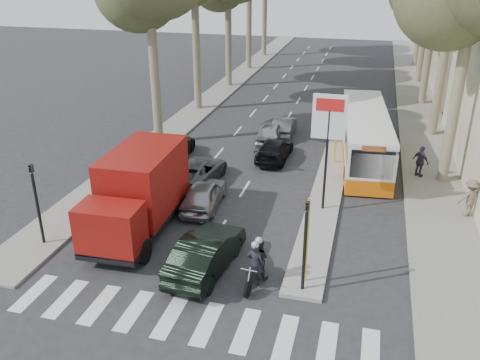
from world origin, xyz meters
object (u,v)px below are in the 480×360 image
object	(u,v)px
silver_hatchback	(204,194)
motorcycle	(257,262)
red_truck	(139,192)
dark_hatchback	(206,252)
city_bus	(365,135)

from	to	relation	value
silver_hatchback	motorcycle	distance (m)	6.50
silver_hatchback	red_truck	bearing A→B (deg)	51.95
silver_hatchback	dark_hatchback	distance (m)	5.31
motorcycle	silver_hatchback	bearing A→B (deg)	131.43
red_truck	city_bus	xyz separation A→B (m)	(9.01, 11.10, -0.35)
silver_hatchback	motorcycle	size ratio (longest dim) A/B	1.84
dark_hatchback	red_truck	xyz separation A→B (m)	(-3.71, 2.20, 1.09)
silver_hatchback	city_bus	bearing A→B (deg)	-133.97
red_truck	motorcycle	size ratio (longest dim) A/B	3.10
motorcycle	city_bus	bearing A→B (deg)	82.03
red_truck	city_bus	size ratio (longest dim) A/B	0.60
red_truck	motorcycle	xyz separation A→B (m)	(5.73, -2.48, -1.02)
motorcycle	dark_hatchback	bearing A→B (deg)	177.92
city_bus	motorcycle	bearing A→B (deg)	-108.92
dark_hatchback	red_truck	world-z (taller)	red_truck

